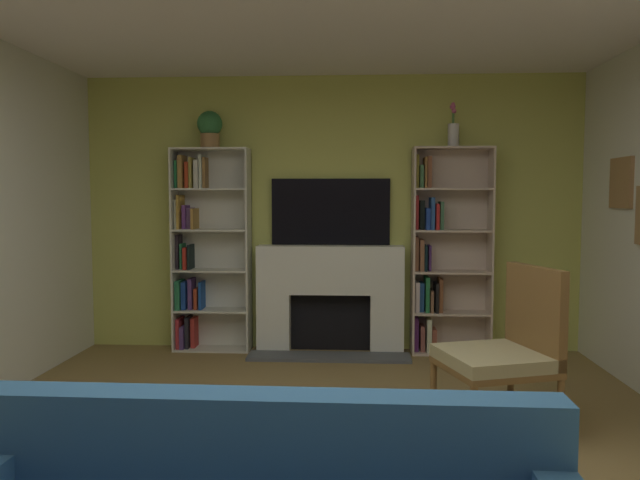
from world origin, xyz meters
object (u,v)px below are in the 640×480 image
vase_with_flowers (453,132)px  coffee_table (285,467)px  tv (331,212)px  potted_plant (210,128)px  bookshelf_left (204,250)px  armchair (507,348)px  fireplace (330,295)px  bookshelf_right (441,255)px

vase_with_flowers → coffee_table: (-1.20, -3.23, -1.74)m
tv → potted_plant: potted_plant is taller
tv → bookshelf_left: bearing=-177.0°
armchair → tv: bearing=120.9°
fireplace → bookshelf_right: bookshelf_right is taller
fireplace → armchair: armchair is taller
tv → bookshelf_right: bookshelf_right is taller
potted_plant → vase_with_flowers: 2.28m
fireplace → coffee_table: 3.26m
tv → armchair: 2.47m
tv → potted_plant: bearing=-174.0°
potted_plant → coffee_table: bearing=-71.6°
fireplace → armchair: (1.19, -1.90, -0.01)m
vase_with_flowers → tv: bearing=173.9°
vase_with_flowers → armchair: 2.44m
bookshelf_left → bookshelf_right: size_ratio=1.00×
armchair → fireplace: bearing=122.1°
fireplace → tv: 0.80m
coffee_table → potted_plant: bearing=108.4°
bookshelf_left → coffee_table: (1.17, -3.29, -0.63)m
bookshelf_left → tv: bearing=3.0°
bookshelf_left → vase_with_flowers: size_ratio=4.76×
potted_plant → coffee_table: size_ratio=0.39×
bookshelf_right → coffee_table: bookshelf_right is taller
potted_plant → armchair: bearing=-38.9°
tv → armchair: (1.19, -2.00, -0.81)m
bookshelf_right → potted_plant: (-2.19, -0.05, 1.20)m
tv → vase_with_flowers: vase_with_flowers is taller
potted_plant → fireplace: bearing=1.2°
bookshelf_left → coffee_table: 3.55m
armchair → coffee_table: (-1.25, -1.35, -0.19)m
armchair → coffee_table: 1.86m
bookshelf_left → coffee_table: bookshelf_left is taller
potted_plant → armchair: (2.33, -1.88, -1.60)m
fireplace → potted_plant: bearing=-178.8°
potted_plant → tv: bearing=6.0°
bookshelf_left → vase_with_flowers: 2.61m
bookshelf_right → vase_with_flowers: vase_with_flowers is taller
potted_plant → armchair: potted_plant is taller
fireplace → bookshelf_right: size_ratio=0.77×
bookshelf_right → potted_plant: 2.49m
tv → coffee_table: size_ratio=1.28×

